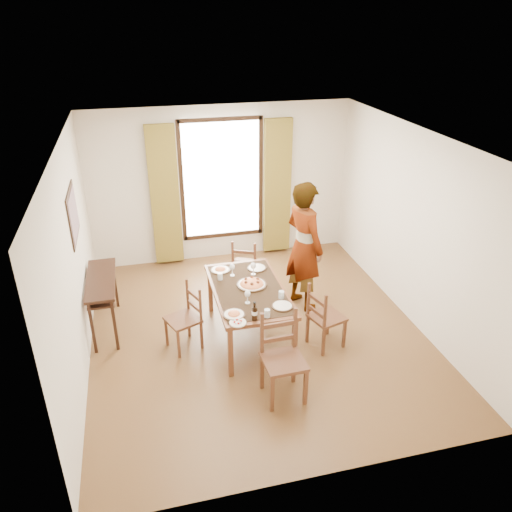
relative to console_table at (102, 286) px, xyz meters
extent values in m
plane|color=#492517|center=(2.03, -0.60, -0.68)|extent=(5.00, 5.00, 0.00)
cube|color=beige|center=(2.03, 1.90, 0.67)|extent=(4.50, 0.10, 2.70)
cube|color=beige|center=(2.03, -3.10, 0.67)|extent=(4.50, 0.10, 2.70)
cube|color=beige|center=(-0.22, -0.60, 0.67)|extent=(0.10, 5.00, 2.70)
cube|color=beige|center=(4.28, -0.60, 0.67)|extent=(0.10, 5.00, 2.70)
cube|color=white|center=(2.03, -0.60, 2.04)|extent=(4.50, 5.00, 0.04)
cube|color=white|center=(2.03, 1.87, 0.77)|extent=(1.30, 0.04, 2.00)
cube|color=olive|center=(1.05, 1.81, 0.57)|extent=(0.48, 0.10, 2.40)
cube|color=olive|center=(3.01, 1.81, 0.57)|extent=(0.48, 0.10, 2.40)
cube|color=black|center=(-0.21, 0.00, 1.07)|extent=(0.02, 0.86, 0.66)
cube|color=#C34A24|center=(-0.20, 0.00, 1.07)|extent=(0.01, 0.76, 0.56)
cube|color=black|center=(0.00, 0.00, 0.10)|extent=(0.38, 1.20, 0.04)
cube|color=black|center=(0.00, 0.00, -0.02)|extent=(0.34, 1.10, 0.03)
cube|color=black|center=(-0.14, -0.55, -0.30)|extent=(0.04, 0.04, 0.76)
cube|color=black|center=(-0.14, 0.55, -0.30)|extent=(0.04, 0.04, 0.76)
cube|color=black|center=(0.14, -0.55, -0.30)|extent=(0.04, 0.04, 0.76)
cube|color=black|center=(0.14, 0.55, -0.30)|extent=(0.04, 0.04, 0.76)
cube|color=brown|center=(1.90, -0.68, 0.04)|extent=(0.93, 1.64, 0.05)
cube|color=black|center=(1.90, -0.68, 0.07)|extent=(0.86, 1.50, 0.01)
cube|color=brown|center=(1.50, -1.44, -0.33)|extent=(0.06, 0.06, 0.70)
cube|color=brown|center=(1.50, 0.08, -0.33)|extent=(0.06, 0.06, 0.70)
cube|color=brown|center=(2.31, -1.44, -0.33)|extent=(0.06, 0.06, 0.70)
cube|color=brown|center=(2.31, 0.08, -0.33)|extent=(0.06, 0.06, 0.70)
cube|color=brown|center=(1.01, -0.70, -0.26)|extent=(0.52, 0.52, 0.04)
cube|color=brown|center=(0.79, -0.61, -0.47)|extent=(0.04, 0.04, 0.43)
cube|color=brown|center=(1.10, -0.48, -0.47)|extent=(0.04, 0.04, 0.43)
cube|color=brown|center=(0.92, -0.93, -0.47)|extent=(0.04, 0.04, 0.43)
cube|color=brown|center=(1.23, -0.80, -0.47)|extent=(0.04, 0.04, 0.43)
cube|color=brown|center=(1.11, -0.48, -0.02)|extent=(0.03, 0.03, 0.47)
cube|color=brown|center=(1.24, -0.79, -0.02)|extent=(0.03, 0.03, 0.47)
cube|color=brown|center=(1.18, -0.64, -0.12)|extent=(0.15, 0.32, 0.05)
cube|color=brown|center=(1.18, -0.64, 0.05)|extent=(0.15, 0.32, 0.05)
cube|color=brown|center=(2.16, 0.58, -0.25)|extent=(0.54, 0.54, 0.04)
cube|color=brown|center=(2.39, 0.67, -0.47)|extent=(0.04, 0.04, 0.43)
cube|color=brown|center=(2.24, 0.35, -0.47)|extent=(0.04, 0.04, 0.43)
cube|color=brown|center=(2.07, 0.81, -0.47)|extent=(0.04, 0.04, 0.43)
cube|color=brown|center=(1.93, 0.49, -0.47)|extent=(0.04, 0.04, 0.43)
cube|color=brown|center=(2.24, 0.34, -0.01)|extent=(0.03, 0.03, 0.48)
cube|color=brown|center=(1.92, 0.49, -0.01)|extent=(0.03, 0.03, 0.48)
cube|color=brown|center=(2.08, 0.41, -0.10)|extent=(0.33, 0.16, 0.05)
cube|color=brown|center=(2.08, 0.41, 0.07)|extent=(0.33, 0.16, 0.05)
cube|color=brown|center=(2.02, -1.93, -0.19)|extent=(0.48, 0.48, 0.04)
cube|color=brown|center=(1.82, -2.14, -0.44)|extent=(0.04, 0.04, 0.50)
cube|color=brown|center=(1.81, -1.74, -0.44)|extent=(0.04, 0.04, 0.50)
cube|color=brown|center=(2.22, -2.13, -0.44)|extent=(0.04, 0.04, 0.50)
cube|color=brown|center=(2.21, -1.73, -0.44)|extent=(0.04, 0.04, 0.50)
cube|color=brown|center=(1.81, -1.73, 0.09)|extent=(0.04, 0.04, 0.55)
cube|color=brown|center=(2.21, -1.72, 0.09)|extent=(0.04, 0.04, 0.55)
cube|color=brown|center=(2.01, -1.72, -0.02)|extent=(0.40, 0.04, 0.06)
cube|color=brown|center=(2.01, -1.72, 0.18)|extent=(0.40, 0.04, 0.06)
cube|color=brown|center=(2.86, -1.12, -0.25)|extent=(0.51, 0.51, 0.04)
cube|color=brown|center=(3.07, -1.23, -0.47)|extent=(0.04, 0.04, 0.43)
cube|color=brown|center=(2.74, -1.33, -0.47)|extent=(0.04, 0.04, 0.43)
cube|color=brown|center=(2.97, -0.90, -0.47)|extent=(0.04, 0.04, 0.43)
cube|color=brown|center=(2.64, -1.00, -0.47)|extent=(0.04, 0.04, 0.43)
cube|color=brown|center=(2.73, -1.34, -0.01)|extent=(0.03, 0.03, 0.48)
cube|color=brown|center=(2.63, -1.01, -0.01)|extent=(0.03, 0.03, 0.48)
cube|color=brown|center=(2.68, -1.17, -0.10)|extent=(0.13, 0.34, 0.05)
cube|color=brown|center=(2.68, -1.17, 0.07)|extent=(0.13, 0.34, 0.05)
imported|color=gray|center=(2.88, -0.06, 0.29)|extent=(1.03, 0.94, 1.95)
cylinder|color=silver|center=(2.25, -1.02, 0.12)|extent=(0.07, 0.07, 0.10)
cylinder|color=silver|center=(1.58, -0.34, 0.12)|extent=(0.07, 0.07, 0.10)
cylinder|color=silver|center=(1.97, -1.39, 0.12)|extent=(0.07, 0.07, 0.10)
camera|label=1|loc=(0.62, -6.24, 3.40)|focal=35.00mm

